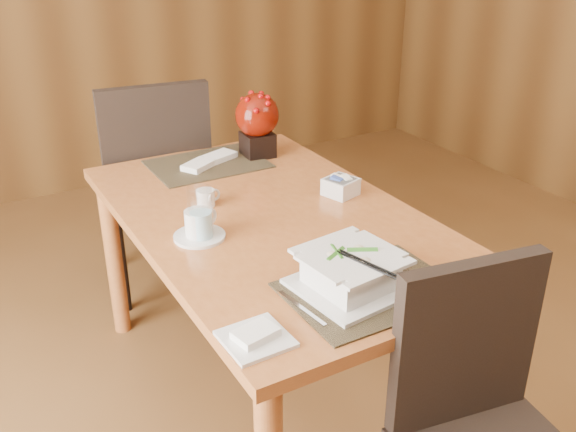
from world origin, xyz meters
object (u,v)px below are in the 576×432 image
water_glass (201,214)px  sugar_caddy (341,187)px  near_chair (484,423)px  dining_table (273,241)px  bread_plate (256,339)px  soup_setting (351,273)px  coffee_cup (199,226)px  creamer_jug (206,198)px  berry_decor (257,121)px  far_chair (155,178)px

water_glass → sugar_caddy: size_ratio=1.69×
sugar_caddy → near_chair: 0.98m
dining_table → sugar_caddy: (0.29, 0.03, 0.13)m
sugar_caddy → bread_plate: (-0.66, -0.62, -0.03)m
dining_table → bread_plate: bearing=-121.9°
soup_setting → near_chair: 0.50m
water_glass → bread_plate: bearing=-99.7°
coffee_cup → sugar_caddy: coffee_cup is taller
soup_setting → creamer_jug: size_ratio=3.69×
soup_setting → bread_plate: 0.34m
soup_setting → berry_decor: 1.10m
near_chair → berry_decor: bearing=94.7°
coffee_cup → water_glass: (0.00, -0.01, 0.05)m
berry_decor → dining_table: bearing=-112.4°
coffee_cup → far_chair: far_chair is taller
bread_plate → berry_decor: bearing=62.4°
soup_setting → berry_decor: berry_decor is taller
dining_table → berry_decor: bearing=67.6°
far_chair → sugar_caddy: bearing=121.7°
soup_setting → sugar_caddy: bearing=51.6°
creamer_jug → far_chair: bearing=80.0°
soup_setting → berry_decor: bearing=69.1°
creamer_jug → water_glass: bearing=-122.0°
berry_decor → far_chair: 0.59m
soup_setting → coffee_cup: bearing=108.9°
dining_table → coffee_cup: bearing=-173.6°
dining_table → sugar_caddy: sugar_caddy is taller
soup_setting → water_glass: 0.53m
coffee_cup → berry_decor: 0.77m
soup_setting → creamer_jug: soup_setting is taller
creamer_jug → coffee_cup: bearing=-124.1°
coffee_cup → bread_plate: bearing=-99.2°
near_chair → far_chair: bearing=106.2°
coffee_cup → sugar_caddy: 0.58m
creamer_jug → berry_decor: size_ratio=0.31×
sugar_caddy → bread_plate: size_ratio=0.68×
coffee_cup → bread_plate: 0.57m
dining_table → bread_plate: bread_plate is taller
dining_table → water_glass: bearing=-170.5°
coffee_cup → near_chair: bearing=-65.9°
bread_plate → water_glass: bearing=80.3°
coffee_cup → bread_plate: coffee_cup is taller
dining_table → creamer_jug: (-0.16, 0.18, 0.13)m
water_glass → near_chair: bearing=-65.6°
dining_table → soup_setting: bearing=-95.1°
sugar_caddy → far_chair: size_ratio=0.10×
dining_table → soup_setting: 0.54m
coffee_cup → bread_plate: (-0.09, -0.56, -0.03)m
dining_table → creamer_jug: bearing=131.9°
sugar_caddy → berry_decor: (-0.07, 0.51, 0.12)m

